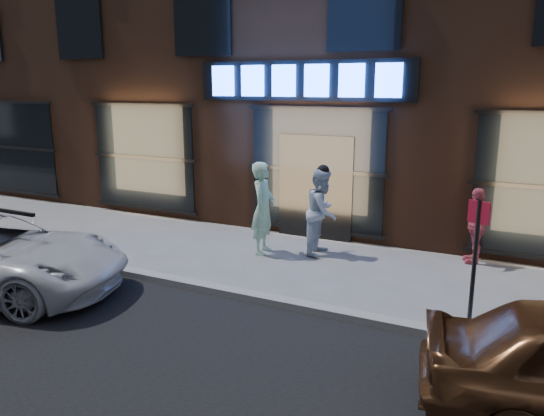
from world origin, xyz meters
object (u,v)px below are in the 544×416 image
at_px(man_bowtie, 263,208).
at_px(man_cap, 322,212).
at_px(sign_post, 475,255).
at_px(passerby, 476,225).

distance_m(man_bowtie, man_cap, 1.24).
distance_m(man_bowtie, sign_post, 4.86).
relative_size(man_cap, sign_post, 0.92).
height_order(man_bowtie, sign_post, sign_post).
height_order(man_cap, sign_post, sign_post).
distance_m(man_cap, passerby, 3.08).
height_order(man_cap, passerby, man_cap).
distance_m(man_bowtie, passerby, 4.32).
bearing_deg(passerby, man_cap, -90.80).
height_order(man_bowtie, passerby, man_bowtie).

